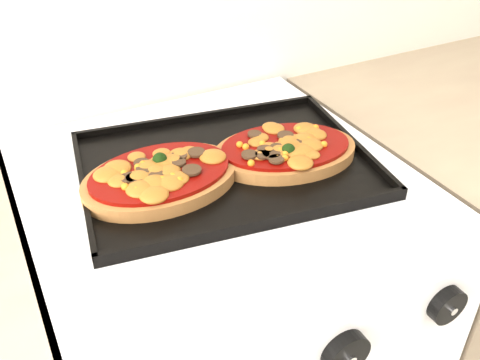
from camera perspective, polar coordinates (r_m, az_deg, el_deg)
control_panel at (r=0.68m, az=9.55°, el=-16.85°), size 0.60×0.02×0.09m
knob_center at (r=0.68m, az=11.19°, el=-17.68°), size 0.06×0.02×0.06m
knob_right at (r=0.76m, az=21.20°, el=-12.34°), size 0.05×0.02×0.05m
baking_tray at (r=0.86m, az=-1.55°, el=1.78°), size 0.50×0.40×0.02m
pizza_left at (r=0.81m, az=-8.48°, el=0.48°), size 0.24×0.17×0.04m
pizza_right at (r=0.87m, az=4.86°, el=3.30°), size 0.26×0.20×0.03m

